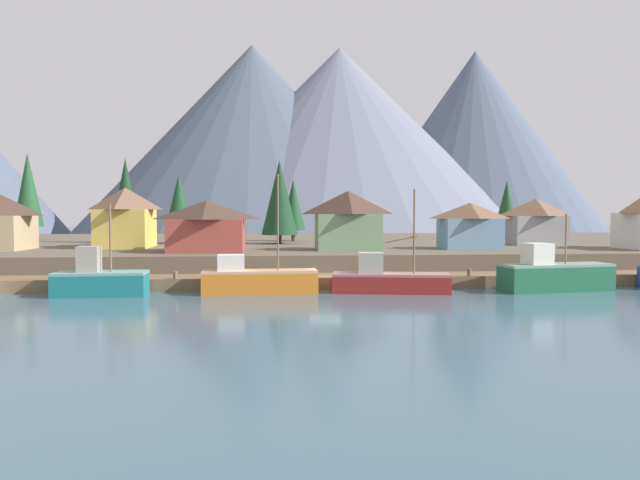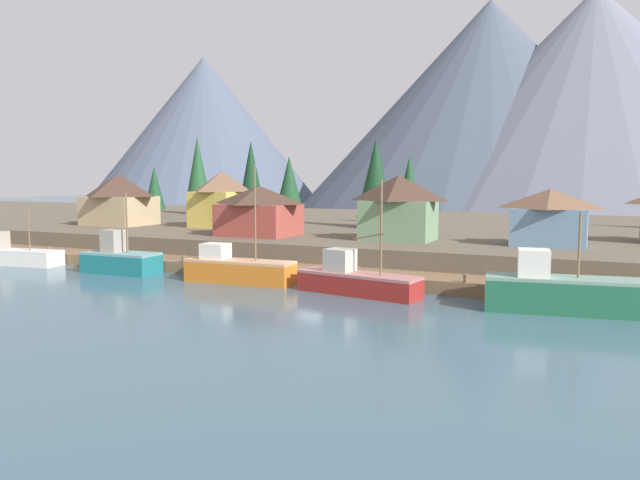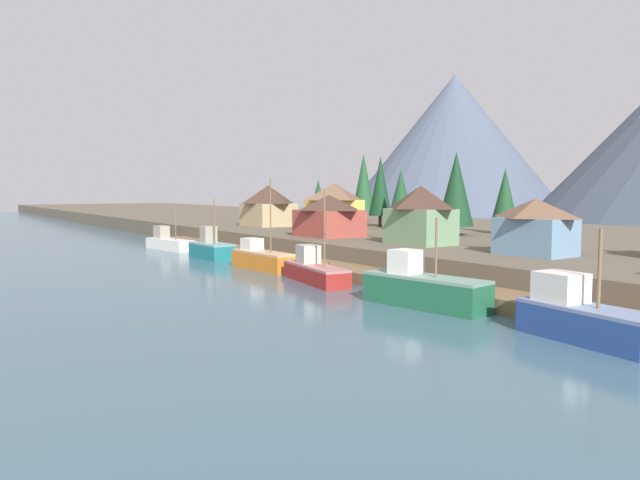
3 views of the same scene
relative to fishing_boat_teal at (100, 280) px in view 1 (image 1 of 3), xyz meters
name	(u,v)px [view 1 (image 1 of 3)]	position (x,y,z in m)	size (l,w,h in m)	color
ground_plane	(309,272)	(17.35, 21.66, -1.64)	(400.00, 400.00, 1.00)	#3D5B6B
dock	(323,281)	(17.35, 3.64, -0.64)	(80.00, 4.00, 1.60)	brown
shoreline_bank	(303,250)	(17.35, 33.66, 0.11)	(400.00, 56.00, 2.50)	brown
mountain_central_peak	(252,140)	(8.02, 134.42, 27.13)	(104.23, 104.23, 56.54)	#475160
mountain_east_peak	(339,141)	(34.35, 133.32, 26.91)	(111.37, 111.37, 56.09)	slate
mountain_far_ridge	(474,142)	(78.79, 139.75, 27.83)	(80.62, 80.62, 57.93)	#4C566B
fishing_boat_teal	(100,280)	(0.00, 0.00, 0.00)	(6.82, 3.02, 6.97)	#196B70
fishing_boat_orange	(257,280)	(11.86, 0.15, -0.07)	(8.97, 2.75, 9.25)	#CC6B1E
fishing_boat_red	(388,280)	(22.07, -0.37, -0.14)	(9.34, 3.85, 8.08)	maroon
fishing_boat_green	(554,275)	(35.51, -0.50, 0.15)	(9.39, 3.97, 6.18)	#1E5B3D
house_green	(348,220)	(20.75, 13.49, 4.41)	(6.68, 4.78, 5.96)	#6B8E66
house_grey	(535,221)	(44.08, 21.21, 4.14)	(6.58, 4.59, 5.43)	gray
house_red	(207,225)	(6.82, 12.07, 3.89)	(7.41, 6.23, 4.94)	#9E4238
house_yellow	(126,217)	(-2.66, 19.73, 4.68)	(5.66, 6.94, 6.49)	gold
house_blue	(470,225)	(33.71, 14.26, 3.82)	(6.26, 4.26, 4.80)	#6689A8
conifer_near_left	(507,205)	(47.25, 37.34, 6.31)	(3.35, 3.35, 8.46)	#4C3823
conifer_near_right	(179,204)	(1.80, 28.05, 6.19)	(3.65, 3.65, 8.42)	#4C3823
conifer_mid_left	(28,190)	(-20.32, 39.16, 8.31)	(3.91, 3.91, 12.08)	#4C3823
conifer_mid_right	(126,194)	(-5.05, 30.14, 7.46)	(3.51, 3.51, 10.61)	#4C3823
conifer_back_right	(280,197)	(14.10, 25.84, 6.97)	(4.38, 4.38, 10.13)	#4C3823
conifer_centre	(293,205)	(16.04, 32.61, 6.18)	(3.23, 3.23, 8.23)	#4C3823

